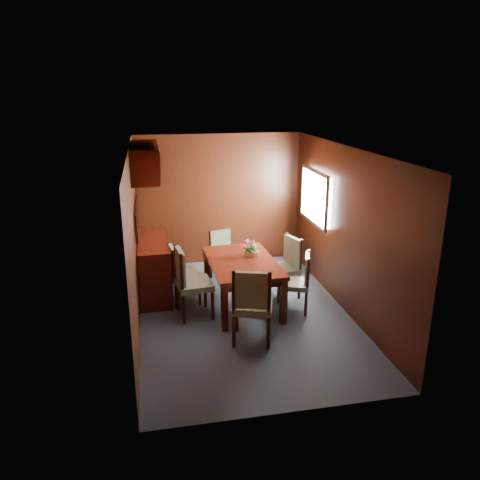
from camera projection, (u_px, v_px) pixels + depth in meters
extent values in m
plane|color=#353F48|center=(244.00, 313.00, 6.89)|extent=(4.50, 4.50, 0.00)
cube|color=black|center=(134.00, 243.00, 6.24)|extent=(0.02, 4.50, 2.40)
cube|color=black|center=(345.00, 230.00, 6.80)|extent=(0.02, 4.50, 2.40)
cube|color=black|center=(219.00, 200.00, 8.62)|extent=(3.00, 0.02, 2.40)
cube|color=black|center=(292.00, 307.00, 4.42)|extent=(3.00, 0.02, 2.40)
cube|color=black|center=(244.00, 149.00, 6.15)|extent=(3.00, 4.50, 0.02)
cube|color=white|center=(318.00, 197.00, 7.74)|extent=(0.14, 1.10, 0.80)
cube|color=#B2B2B7|center=(314.00, 197.00, 7.73)|extent=(0.04, 1.20, 0.90)
cube|color=black|center=(137.00, 217.00, 7.15)|extent=(0.03, 1.36, 0.41)
cube|color=silver|center=(138.00, 217.00, 7.16)|extent=(0.01, 1.30, 0.35)
cube|color=#350D06|center=(145.00, 161.00, 6.92)|extent=(0.40, 1.40, 0.50)
cube|color=#350D06|center=(155.00, 267.00, 7.45)|extent=(0.48, 1.40, 0.90)
cube|color=#350D06|center=(224.00, 308.00, 6.32)|extent=(0.09, 0.09, 0.67)
cube|color=#350D06|center=(283.00, 302.00, 6.51)|extent=(0.09, 0.09, 0.67)
cube|color=#350D06|center=(207.00, 270.00, 7.63)|extent=(0.09, 0.09, 0.67)
cube|color=#350D06|center=(256.00, 266.00, 7.82)|extent=(0.09, 0.09, 0.67)
cube|color=black|center=(242.00, 267.00, 6.98)|extent=(0.91, 1.46, 0.10)
cube|color=#350D06|center=(242.00, 262.00, 6.95)|extent=(1.03, 1.58, 0.06)
cylinder|color=black|center=(178.00, 298.00, 6.92)|extent=(0.05, 0.05, 0.42)
cylinder|color=black|center=(184.00, 310.00, 6.53)|extent=(0.05, 0.05, 0.42)
cylinder|color=black|center=(205.00, 294.00, 7.04)|extent=(0.05, 0.05, 0.42)
cylinder|color=black|center=(213.00, 306.00, 6.65)|extent=(0.05, 0.05, 0.42)
cube|color=#64765A|center=(195.00, 284.00, 6.70)|extent=(0.53, 0.55, 0.09)
cylinder|color=black|center=(176.00, 262.00, 6.75)|extent=(0.05, 0.05, 0.56)
cylinder|color=black|center=(182.00, 273.00, 6.35)|extent=(0.05, 0.05, 0.56)
cube|color=#64765A|center=(180.00, 266.00, 6.55)|extent=(0.12, 0.46, 0.48)
cylinder|color=black|center=(171.00, 287.00, 7.33)|extent=(0.04, 0.04, 0.38)
cylinder|color=black|center=(176.00, 297.00, 6.99)|extent=(0.04, 0.04, 0.38)
cylinder|color=black|center=(194.00, 284.00, 7.45)|extent=(0.04, 0.04, 0.38)
cylinder|color=black|center=(200.00, 294.00, 7.10)|extent=(0.04, 0.04, 0.38)
cube|color=#64765A|center=(185.00, 276.00, 7.14)|extent=(0.48, 0.50, 0.08)
cylinder|color=black|center=(169.00, 258.00, 7.18)|extent=(0.04, 0.04, 0.50)
cylinder|color=black|center=(174.00, 266.00, 6.83)|extent=(0.04, 0.04, 0.50)
cube|color=#64765A|center=(173.00, 261.00, 7.00)|extent=(0.11, 0.41, 0.42)
cylinder|color=black|center=(306.00, 304.00, 6.78)|extent=(0.04, 0.04, 0.36)
cylinder|color=black|center=(306.00, 294.00, 7.12)|extent=(0.04, 0.04, 0.36)
cylinder|color=black|center=(282.00, 303.00, 6.83)|extent=(0.04, 0.04, 0.36)
cylinder|color=black|center=(283.00, 292.00, 7.17)|extent=(0.04, 0.04, 0.36)
cube|color=#64765A|center=(295.00, 284.00, 6.90)|extent=(0.52, 0.53, 0.07)
cylinder|color=black|center=(308.00, 274.00, 6.63)|extent=(0.04, 0.04, 0.48)
cylinder|color=black|center=(308.00, 265.00, 6.97)|extent=(0.04, 0.04, 0.48)
cube|color=#64765A|center=(307.00, 268.00, 6.80)|extent=(0.18, 0.38, 0.40)
cylinder|color=black|center=(299.00, 287.00, 7.33)|extent=(0.04, 0.04, 0.39)
cylinder|color=black|center=(285.00, 278.00, 7.67)|extent=(0.04, 0.04, 0.39)
cylinder|color=black|center=(279.00, 292.00, 7.16)|extent=(0.04, 0.04, 0.39)
cylinder|color=black|center=(265.00, 282.00, 7.50)|extent=(0.04, 0.04, 0.39)
cube|color=#64765A|center=(282.00, 269.00, 7.34)|extent=(0.56, 0.57, 0.08)
cylinder|color=black|center=(301.00, 256.00, 7.18)|extent=(0.04, 0.04, 0.52)
cylinder|color=black|center=(286.00, 248.00, 7.51)|extent=(0.04, 0.04, 0.52)
cube|color=#64765A|center=(293.00, 251.00, 7.33)|extent=(0.18, 0.42, 0.44)
cylinder|color=black|center=(234.00, 332.00, 5.93)|extent=(0.05, 0.05, 0.43)
cylinder|color=black|center=(268.00, 334.00, 5.90)|extent=(0.05, 0.05, 0.43)
cylinder|color=black|center=(237.00, 317.00, 6.33)|extent=(0.05, 0.05, 0.43)
cylinder|color=black|center=(269.00, 319.00, 6.29)|extent=(0.05, 0.05, 0.43)
cube|color=#64765A|center=(252.00, 306.00, 6.02)|extent=(0.62, 0.60, 0.09)
cylinder|color=black|center=(234.00, 292.00, 5.75)|extent=(0.05, 0.05, 0.57)
cylinder|color=black|center=(269.00, 293.00, 5.71)|extent=(0.05, 0.05, 0.57)
cube|color=#64765A|center=(251.00, 290.00, 5.74)|extent=(0.46, 0.19, 0.48)
cylinder|color=black|center=(229.00, 265.00, 8.29)|extent=(0.04, 0.04, 0.35)
cylinder|color=black|center=(211.00, 268.00, 8.14)|extent=(0.04, 0.04, 0.35)
cylinder|color=black|center=(238.00, 271.00, 8.01)|extent=(0.04, 0.04, 0.35)
cylinder|color=black|center=(219.00, 275.00, 7.85)|extent=(0.04, 0.04, 0.35)
cube|color=#64765A|center=(224.00, 258.00, 8.00)|extent=(0.51, 0.49, 0.07)
cylinder|color=black|center=(229.00, 240.00, 8.16)|extent=(0.04, 0.04, 0.46)
cylinder|color=black|center=(210.00, 243.00, 8.00)|extent=(0.04, 0.04, 0.46)
cube|color=#64765A|center=(220.00, 241.00, 8.06)|extent=(0.37, 0.16, 0.39)
cylinder|color=#C56F3C|center=(251.00, 253.00, 7.17)|extent=(0.24, 0.24, 0.07)
sphere|color=#1B501A|center=(251.00, 249.00, 7.16)|extent=(0.19, 0.19, 0.19)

